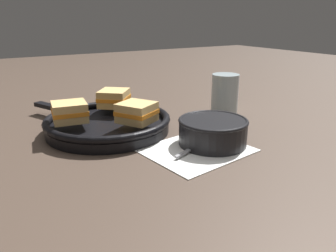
{
  "coord_description": "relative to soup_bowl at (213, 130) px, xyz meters",
  "views": [
    {
      "loc": [
        -0.41,
        -0.57,
        0.28
      ],
      "look_at": [
        -0.03,
        0.06,
        0.03
      ],
      "focal_mm": 35.0,
      "sensor_mm": 36.0,
      "label": 1
    }
  ],
  "objects": [
    {
      "name": "ground_plane",
      "position": [
        -0.04,
        0.03,
        -0.04
      ],
      "size": [
        4.0,
        4.0,
        0.0
      ],
      "primitive_type": "plane",
      "color": "#47382D"
    },
    {
      "name": "napkin",
      "position": [
        -0.05,
        -0.01,
        -0.03
      ],
      "size": [
        0.24,
        0.21,
        0.0
      ],
      "color": "white",
      "rests_on": "ground_plane"
    },
    {
      "name": "soup_bowl",
      "position": [
        0.0,
        0.0,
        0.0
      ],
      "size": [
        0.16,
        0.16,
        0.06
      ],
      "color": "black",
      "rests_on": "ground_plane"
    },
    {
      "name": "spoon",
      "position": [
        -0.03,
        0.0,
        -0.03
      ],
      "size": [
        0.14,
        0.07,
        0.01
      ],
      "rotation": [
        0.0,
        0.0,
        0.37
      ],
      "color": "#9E9EA3",
      "rests_on": "napkin"
    },
    {
      "name": "skillet",
      "position": [
        -0.17,
        0.21,
        -0.01
      ],
      "size": [
        0.32,
        0.43,
        0.04
      ],
      "color": "black",
      "rests_on": "ground_plane"
    },
    {
      "name": "sandwich_near_left",
      "position": [
        -0.26,
        0.22,
        0.03
      ],
      "size": [
        0.09,
        0.09,
        0.05
      ],
      "rotation": [
        0.0,
        0.0,
        4.56
      ],
      "color": "#DBB26B",
      "rests_on": "skillet"
    },
    {
      "name": "sandwich_near_right",
      "position": [
        -0.13,
        0.13,
        0.03
      ],
      "size": [
        0.11,
        0.11,
        0.05
      ],
      "rotation": [
        0.0,
        0.0,
        6.8
      ],
      "color": "#DBB26B",
      "rests_on": "skillet"
    },
    {
      "name": "sandwich_far_left",
      "position": [
        -0.12,
        0.29,
        0.03
      ],
      "size": [
        0.11,
        0.11,
        0.05
      ],
      "rotation": [
        0.0,
        0.0,
        8.72
      ],
      "color": "#DBB26B",
      "rests_on": "skillet"
    },
    {
      "name": "drinking_glass",
      "position": [
        0.19,
        0.18,
        0.02
      ],
      "size": [
        0.08,
        0.08,
        0.12
      ],
      "color": "silver",
      "rests_on": "ground_plane"
    }
  ]
}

